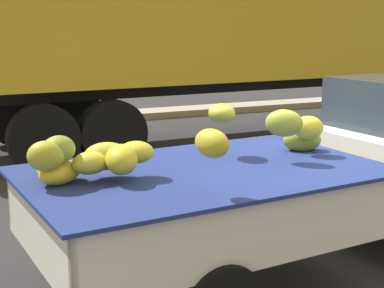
% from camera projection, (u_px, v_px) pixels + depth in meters
% --- Properties ---
extents(ground, '(220.00, 220.00, 0.00)m').
position_uv_depth(ground, '(307.00, 260.00, 5.61)').
color(ground, '#28282B').
extents(curb_strip, '(80.00, 0.80, 0.16)m').
position_uv_depth(curb_strip, '(86.00, 118.00, 13.41)').
color(curb_strip, gray).
rests_on(curb_strip, ground).
extents(pickup_truck, '(5.30, 2.22, 1.70)m').
position_uv_depth(pickup_truck, '(378.00, 164.00, 5.74)').
color(pickup_truck, silver).
rests_on(pickup_truck, ground).
extents(semi_trailer, '(12.09, 3.03, 3.95)m').
position_uv_depth(semi_trailer, '(263.00, 8.00, 11.27)').
color(semi_trailer, gold).
rests_on(semi_trailer, ground).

